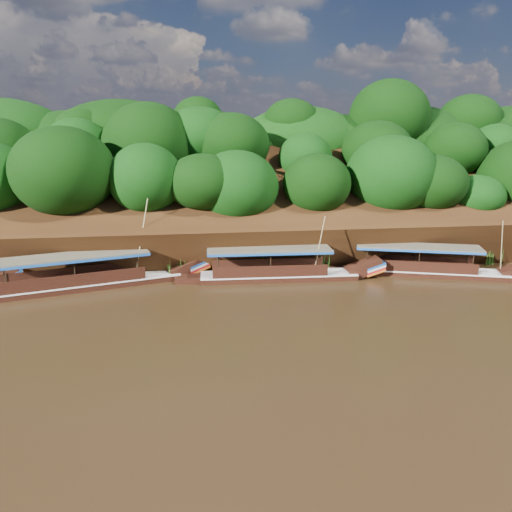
% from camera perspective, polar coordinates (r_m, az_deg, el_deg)
% --- Properties ---
extents(ground, '(160.00, 160.00, 0.00)m').
position_cam_1_polar(ground, '(31.17, 1.46, -6.93)').
color(ground, black).
rests_on(ground, ground).
extents(riverbank, '(120.00, 30.06, 19.40)m').
position_cam_1_polar(riverbank, '(52.46, -2.59, 3.94)').
color(riverbank, black).
rests_on(riverbank, ground).
extents(boat_0, '(14.30, 6.29, 5.19)m').
position_cam_1_polar(boat_0, '(42.10, 19.91, -1.39)').
color(boat_0, black).
rests_on(boat_0, ground).
extents(boat_1, '(14.34, 2.94, 5.53)m').
position_cam_1_polar(boat_1, '(38.74, 3.68, -1.82)').
color(boat_1, black).
rests_on(boat_1, ground).
extents(boat_2, '(15.97, 6.57, 6.74)m').
position_cam_1_polar(boat_2, '(38.64, -17.56, -2.49)').
color(boat_2, black).
rests_on(boat_2, ground).
extents(reeds, '(51.12, 2.56, 2.03)m').
position_cam_1_polar(reeds, '(39.62, -4.84, -1.00)').
color(reeds, '#2C6018').
rests_on(reeds, ground).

